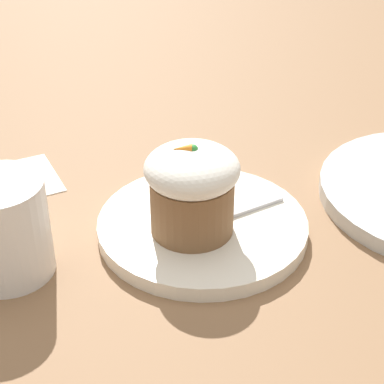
{
  "coord_description": "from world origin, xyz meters",
  "views": [
    {
      "loc": [
        -0.01,
        0.52,
        0.38
      ],
      "look_at": [
        0.01,
        0.02,
        0.06
      ],
      "focal_mm": 60.0,
      "sensor_mm": 36.0,
      "label": 1
    }
  ],
  "objects": [
    {
      "name": "paper_napkin",
      "position": [
        0.22,
        -0.09,
        0.0
      ],
      "size": [
        0.14,
        0.13,
        0.0
      ],
      "color": "white",
      "rests_on": "ground_plane"
    },
    {
      "name": "carrot_cake",
      "position": [
        0.01,
        0.02,
        0.06
      ],
      "size": [
        0.09,
        0.09,
        0.09
      ],
      "color": "brown",
      "rests_on": "dessert_plate"
    },
    {
      "name": "spoon",
      "position": [
        -0.01,
        0.0,
        0.02
      ],
      "size": [
        0.11,
        0.08,
        0.01
      ],
      "color": "silver",
      "rests_on": "dessert_plate"
    },
    {
      "name": "dessert_plate",
      "position": [
        0.0,
        0.0,
        0.01
      ],
      "size": [
        0.21,
        0.21,
        0.02
      ],
      "color": "white",
      "rests_on": "ground_plane"
    },
    {
      "name": "ground_plane",
      "position": [
        0.0,
        0.0,
        0.0
      ],
      "size": [
        4.0,
        4.0,
        0.0
      ],
      "primitive_type": "plane",
      "color": "#846042"
    },
    {
      "name": "coffee_cup",
      "position": [
        0.18,
        0.06,
        0.05
      ],
      "size": [
        0.11,
        0.08,
        0.09
      ],
      "color": "white",
      "rests_on": "ground_plane"
    }
  ]
}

